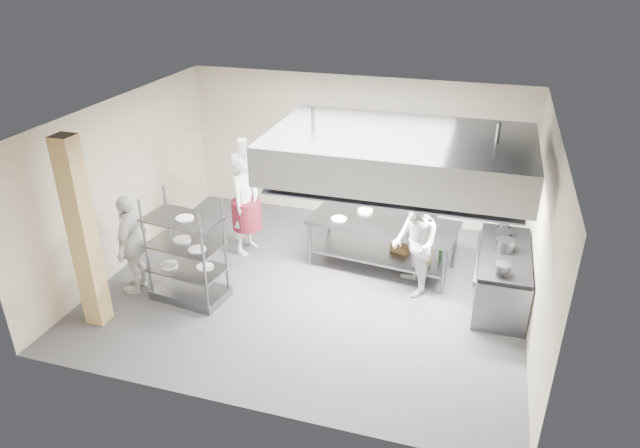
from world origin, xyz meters
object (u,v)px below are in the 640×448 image
(pass_rack, at_px, (186,250))
(griddle, at_px, (424,224))
(cooking_range, at_px, (502,277))
(island, at_px, (382,244))
(chef_line, at_px, (415,244))
(chef_head, at_px, (245,204))
(chef_plating, at_px, (132,244))
(stockpot, at_px, (505,245))

(pass_rack, relative_size, griddle, 4.04)
(cooking_range, bearing_deg, island, 166.48)
(island, distance_m, chef_line, 1.02)
(island, relative_size, cooking_range, 1.30)
(chef_line, bearing_deg, pass_rack, -93.03)
(chef_head, bearing_deg, pass_rack, 178.78)
(chef_plating, bearing_deg, griddle, 100.96)
(island, distance_m, stockpot, 2.17)
(pass_rack, relative_size, chef_plating, 1.04)
(griddle, bearing_deg, chef_plating, -162.92)
(chef_head, xyz_separation_m, chef_line, (3.22, -0.51, -0.08))
(pass_rack, height_order, stockpot, pass_rack)
(pass_rack, height_order, chef_head, chef_head)
(cooking_range, xyz_separation_m, chef_plating, (-5.89, -1.43, 0.44))
(cooking_range, relative_size, chef_line, 1.11)
(island, relative_size, griddle, 5.84)
(chef_line, relative_size, griddle, 4.06)
(chef_line, relative_size, chef_plating, 1.04)
(island, distance_m, griddle, 0.92)
(chef_head, distance_m, griddle, 3.29)
(chef_head, height_order, chef_line, chef_head)
(chef_head, bearing_deg, chef_line, -91.68)
(chef_line, bearing_deg, chef_head, -121.86)
(island, distance_m, pass_rack, 3.45)
(chef_plating, xyz_separation_m, stockpot, (5.86, 1.46, 0.14))
(chef_plating, bearing_deg, chef_head, 134.46)
(chef_head, bearing_deg, griddle, -82.31)
(cooking_range, distance_m, stockpot, 0.58)
(cooking_range, relative_size, stockpot, 6.92)
(stockpot, bearing_deg, chef_line, -172.99)
(cooking_range, height_order, chef_line, chef_line)
(cooking_range, bearing_deg, chef_line, -174.19)
(island, height_order, chef_line, chef_line)
(chef_head, bearing_deg, cooking_range, -87.17)
(cooking_range, bearing_deg, pass_rack, -164.04)
(cooking_range, height_order, griddle, griddle)
(island, xyz_separation_m, chef_plating, (-3.81, -1.93, 0.41))
(island, xyz_separation_m, griddle, (0.71, -0.11, 0.56))
(chef_plating, bearing_deg, island, 105.95)
(cooking_range, bearing_deg, griddle, 164.25)
(cooking_range, relative_size, chef_plating, 1.16)
(pass_rack, relative_size, cooking_range, 0.90)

